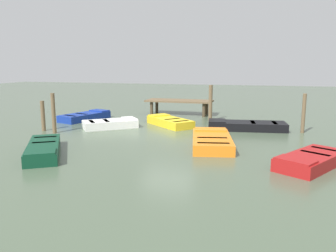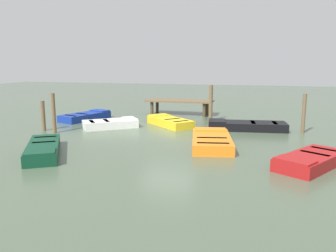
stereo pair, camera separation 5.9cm
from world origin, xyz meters
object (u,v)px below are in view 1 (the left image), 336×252
at_px(rowboat_red, 311,160).
at_px(dock_segment, 179,102).
at_px(rowboat_white, 111,124).
at_px(rowboat_dark_green, 44,149).
at_px(mooring_piling_near_right, 210,103).
at_px(rowboat_orange, 212,141).
at_px(rowboat_blue, 85,116).
at_px(mooring_piling_center, 54,113).
at_px(mooring_piling_mid_left, 304,113).
at_px(rowboat_yellow, 170,122).
at_px(rowboat_black, 246,126).
at_px(mooring_piling_far_left, 43,116).

bearing_deg(rowboat_red, dock_segment, -114.18).
height_order(dock_segment, rowboat_white, dock_segment).
bearing_deg(rowboat_dark_green, mooring_piling_near_right, 120.91).
relative_size(rowboat_orange, rowboat_blue, 1.07).
bearing_deg(rowboat_white, rowboat_orange, -62.12).
relative_size(rowboat_red, mooring_piling_center, 1.63).
distance_m(mooring_piling_mid_left, mooring_piling_center, 11.85).
height_order(dock_segment, rowboat_yellow, dock_segment).
bearing_deg(rowboat_blue, rowboat_red, -100.61).
bearing_deg(rowboat_dark_green, mooring_piling_mid_left, 93.65).
distance_m(rowboat_black, mooring_piling_near_right, 3.26).
xyz_separation_m(rowboat_orange, mooring_piling_center, (-7.60, 0.51, 0.74)).
bearing_deg(rowboat_yellow, rowboat_orange, 168.35).
relative_size(rowboat_white, rowboat_blue, 0.87).
xyz_separation_m(dock_segment, mooring_piling_far_left, (-5.11, -7.16, -0.08)).
height_order(rowboat_blue, mooring_piling_far_left, mooring_piling_far_left).
relative_size(rowboat_orange, mooring_piling_center, 1.87).
bearing_deg(mooring_piling_near_right, rowboat_yellow, -129.47).
bearing_deg(mooring_piling_mid_left, rowboat_white, -171.94).
height_order(mooring_piling_near_right, mooring_piling_far_left, mooring_piling_near_right).
bearing_deg(mooring_piling_far_left, rowboat_red, -13.01).
distance_m(rowboat_orange, rowboat_black, 4.01).
bearing_deg(mooring_piling_far_left, mooring_piling_mid_left, 13.52).
bearing_deg(rowboat_black, mooring_piling_far_left, 9.38).
xyz_separation_m(rowboat_white, mooring_piling_mid_left, (9.40, 1.33, 0.72)).
relative_size(rowboat_yellow, mooring_piling_center, 1.57).
distance_m(rowboat_orange, rowboat_yellow, 4.84).
bearing_deg(rowboat_red, rowboat_white, -84.37).
relative_size(rowboat_white, mooring_piling_near_right, 1.40).
distance_m(mooring_piling_near_right, mooring_piling_far_left, 9.12).
bearing_deg(rowboat_yellow, rowboat_dark_green, 110.06).
xyz_separation_m(rowboat_orange, rowboat_yellow, (-2.85, 3.91, 0.00)).
xyz_separation_m(rowboat_white, mooring_piling_center, (-1.98, -1.97, 0.74)).
distance_m(rowboat_red, rowboat_blue, 13.23).
bearing_deg(dock_segment, rowboat_yellow, -83.46).
height_order(dock_segment, rowboat_orange, dock_segment).
relative_size(rowboat_dark_green, rowboat_blue, 1.05).
bearing_deg(mooring_piling_mid_left, rowboat_orange, -134.83).
bearing_deg(rowboat_dark_green, mooring_piling_far_left, -176.22).
relative_size(rowboat_dark_green, mooring_piling_center, 1.82).
height_order(rowboat_blue, mooring_piling_near_right, mooring_piling_near_right).
bearing_deg(dock_segment, rowboat_blue, -143.21).
relative_size(rowboat_dark_green, rowboat_red, 1.12).
distance_m(mooring_piling_far_left, mooring_piling_center, 0.95).
bearing_deg(rowboat_orange, rowboat_dark_green, 106.51).
xyz_separation_m(mooring_piling_far_left, mooring_piling_center, (0.86, -0.36, 0.21)).
relative_size(rowboat_white, mooring_piling_center, 1.52).
xyz_separation_m(rowboat_dark_green, mooring_piling_mid_left, (9.45, 6.80, 0.72)).
bearing_deg(mooring_piling_far_left, rowboat_black, 17.23).
xyz_separation_m(rowboat_red, rowboat_blue, (-11.65, 6.27, -0.00)).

